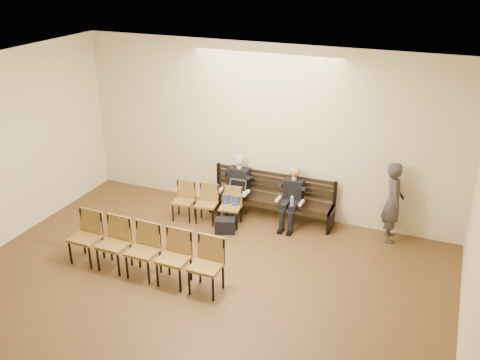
# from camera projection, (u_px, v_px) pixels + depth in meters

# --- Properties ---
(room_walls) EXTENTS (8.02, 10.01, 3.51)m
(room_walls) POSITION_uv_depth(u_px,v_px,m) (154.00, 168.00, 6.86)
(room_walls) COLOR beige
(room_walls) RESTS_ON ground
(bench) EXTENTS (2.60, 0.90, 0.45)m
(bench) POSITION_uv_depth(u_px,v_px,m) (271.00, 208.00, 10.96)
(bench) COLOR black
(bench) RESTS_ON ground
(seated_man) EXTENTS (0.53, 0.73, 1.28)m
(seated_man) POSITION_uv_depth(u_px,v_px,m) (237.00, 187.00, 10.94)
(seated_man) COLOR black
(seated_man) RESTS_ON ground
(seated_woman) EXTENTS (0.47, 0.65, 1.10)m
(seated_woman) POSITION_uv_depth(u_px,v_px,m) (292.00, 200.00, 10.56)
(seated_woman) COLOR black
(seated_woman) RESTS_ON ground
(laptop) EXTENTS (0.40, 0.35, 0.26)m
(laptop) POSITION_uv_depth(u_px,v_px,m) (235.00, 194.00, 10.76)
(laptop) COLOR silver
(laptop) RESTS_ON bench
(water_bottle) EXTENTS (0.07, 0.07, 0.22)m
(water_bottle) POSITION_uv_depth(u_px,v_px,m) (292.00, 207.00, 10.28)
(water_bottle) COLOR silver
(water_bottle) RESTS_ON bench
(bag) EXTENTS (0.45, 0.38, 0.28)m
(bag) POSITION_uv_depth(u_px,v_px,m) (225.00, 225.00, 10.45)
(bag) COLOR black
(bag) RESTS_ON ground
(passerby) EXTENTS (0.58, 0.75, 1.80)m
(passerby) POSITION_uv_depth(u_px,v_px,m) (394.00, 196.00, 9.91)
(passerby) COLOR #37312D
(passerby) RESTS_ON ground
(chair_row_front) EXTENTS (1.45, 0.60, 0.78)m
(chair_row_front) POSITION_uv_depth(u_px,v_px,m) (207.00, 204.00, 10.74)
(chair_row_front) COLOR olive
(chair_row_front) RESTS_ON ground
(chair_row_back) EXTENTS (2.84, 0.52, 0.93)m
(chair_row_back) POSITION_uv_depth(u_px,v_px,m) (143.00, 252.00, 8.94)
(chair_row_back) COLOR olive
(chair_row_back) RESTS_ON ground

